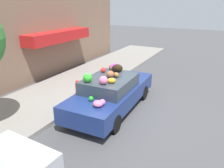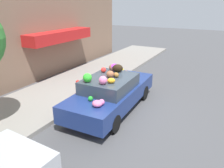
{
  "view_description": "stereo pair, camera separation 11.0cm",
  "coord_description": "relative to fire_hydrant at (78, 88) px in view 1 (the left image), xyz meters",
  "views": [
    {
      "loc": [
        -6.69,
        -3.6,
        3.83
      ],
      "look_at": [
        0.0,
        -0.09,
        1.02
      ],
      "focal_mm": 35.0,
      "sensor_mm": 36.0,
      "label": 1
    },
    {
      "loc": [
        -6.64,
        -3.7,
        3.83
      ],
      "look_at": [
        0.0,
        -0.09,
        1.02
      ],
      "focal_mm": 35.0,
      "sensor_mm": 36.0,
      "label": 2
    }
  ],
  "objects": [
    {
      "name": "ground_plane",
      "position": [
        -0.12,
        -1.58,
        -0.5
      ],
      "size": [
        60.0,
        60.0,
        0.0
      ],
      "primitive_type": "plane",
      "color": "#4C4C4F"
    },
    {
      "name": "sidewalk_curb",
      "position": [
        -0.12,
        1.12,
        -0.42
      ],
      "size": [
        24.0,
        3.2,
        0.15
      ],
      "color": "gray",
      "rests_on": "ground"
    },
    {
      "name": "building_facade",
      "position": [
        0.05,
        3.33,
        2.14
      ],
      "size": [
        18.0,
        1.2,
        5.33
      ],
      "color": "#846651",
      "rests_on": "ground"
    },
    {
      "name": "fire_hydrant",
      "position": [
        0.0,
        0.0,
        0.0
      ],
      "size": [
        0.2,
        0.2,
        0.7
      ],
      "color": "red",
      "rests_on": "sidewalk_curb"
    },
    {
      "name": "art_car",
      "position": [
        -0.15,
        -1.66,
        0.22
      ],
      "size": [
        4.59,
        1.88,
        1.63
      ],
      "rotation": [
        0.0,
        0.0,
        0.03
      ],
      "color": "navy",
      "rests_on": "ground"
    }
  ]
}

